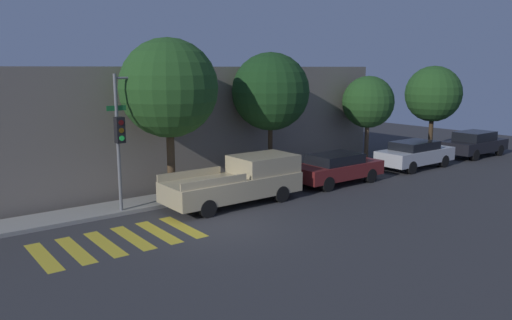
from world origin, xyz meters
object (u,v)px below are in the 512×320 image
at_px(pickup_truck, 241,180).
at_px(sedan_near_corner, 336,168).
at_px(tree_behind_truck, 433,94).
at_px(traffic_light_pole, 132,120).
at_px(tree_midblock, 271,92).
at_px(tree_near_corner, 169,88).
at_px(tree_far_end, 368,102).
at_px(sedan_far_end, 475,143).
at_px(sedan_middle, 415,154).

distance_m(pickup_truck, sedan_near_corner, 5.30).
bearing_deg(tree_behind_truck, pickup_truck, -173.46).
bearing_deg(traffic_light_pole, tree_midblock, 3.93).
relative_size(tree_near_corner, tree_far_end, 1.32).
xyz_separation_m(sedan_near_corner, tree_midblock, (-2.44, 1.72, 3.39)).
height_order(sedan_near_corner, tree_near_corner, tree_near_corner).
bearing_deg(tree_far_end, tree_near_corner, -180.00).
bearing_deg(tree_midblock, tree_near_corner, -180.00).
xyz_separation_m(traffic_light_pole, tree_near_corner, (1.71, 0.45, 1.05)).
xyz_separation_m(tree_far_end, tree_behind_truck, (5.72, -0.00, 0.24)).
relative_size(sedan_far_end, tree_midblock, 0.76).
xyz_separation_m(sedan_middle, sedan_far_end, (5.82, 0.00, 0.01)).
distance_m(tree_far_end, tree_behind_truck, 5.72).
bearing_deg(sedan_far_end, sedan_middle, -180.00).
relative_size(traffic_light_pole, sedan_near_corner, 1.12).
bearing_deg(tree_far_end, tree_midblock, 180.00).
xyz_separation_m(sedan_middle, tree_midblock, (-8.28, 1.72, 3.37)).
bearing_deg(tree_far_end, pickup_truck, -169.53).
bearing_deg(traffic_light_pole, sedan_middle, -4.86).
distance_m(traffic_light_pole, tree_near_corner, 2.06).
distance_m(traffic_light_pole, sedan_near_corner, 9.52).
relative_size(sedan_near_corner, tree_near_corner, 0.71).
bearing_deg(sedan_far_end, tree_near_corner, 174.82).
bearing_deg(traffic_light_pole, sedan_far_end, -3.50).
relative_size(pickup_truck, tree_far_end, 1.14).
distance_m(sedan_near_corner, tree_behind_truck, 10.32).
height_order(tree_near_corner, tree_midblock, tree_near_corner).
distance_m(traffic_light_pole, tree_far_end, 13.11).
distance_m(pickup_truck, tree_behind_truck, 15.39).
distance_m(pickup_truck, sedan_middle, 11.14).
xyz_separation_m(traffic_light_pole, tree_behind_truck, (18.82, 0.45, 0.30)).
bearing_deg(pickup_truck, tree_behind_truck, 6.54).
relative_size(sedan_far_end, tree_behind_truck, 0.84).
bearing_deg(tree_behind_truck, sedan_middle, -156.17).
relative_size(sedan_near_corner, tree_midblock, 0.76).
height_order(sedan_near_corner, sedan_middle, sedan_middle).
relative_size(traffic_light_pole, tree_midblock, 0.85).
bearing_deg(traffic_light_pole, tree_near_corner, 14.90).
bearing_deg(tree_midblock, pickup_truck, -148.90).
height_order(sedan_far_end, tree_behind_truck, tree_behind_truck).
xyz_separation_m(sedan_far_end, tree_behind_truck, (-1.91, 1.72, 2.87)).
bearing_deg(sedan_near_corner, traffic_light_pole, 172.03).
bearing_deg(tree_far_end, sedan_middle, -43.54).
bearing_deg(tree_behind_truck, sedan_far_end, -42.02).
distance_m(pickup_truck, tree_near_corner, 4.43).
height_order(pickup_truck, tree_near_corner, tree_near_corner).
bearing_deg(sedan_middle, pickup_truck, 180.00).
bearing_deg(pickup_truck, sedan_middle, -0.00).
relative_size(traffic_light_pole, tree_near_corner, 0.79).
bearing_deg(tree_behind_truck, tree_near_corner, -180.00).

